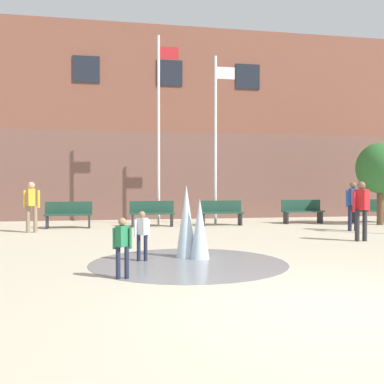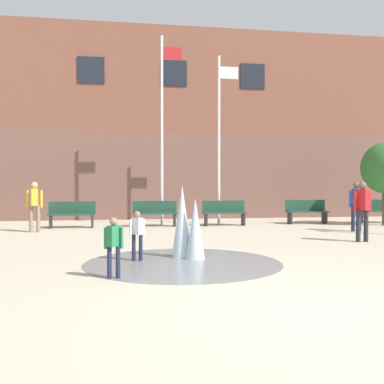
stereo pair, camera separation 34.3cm
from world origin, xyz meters
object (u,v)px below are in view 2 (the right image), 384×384
object	(u,v)px
adult_watching	(35,203)
flagpole_right	(220,134)
park_bench_far_right	(375,211)
adult_near_bench	(362,206)
child_with_pink_shirt	(114,243)
teen_by_trashcan	(356,202)
park_bench_near_trashcan	(307,211)
child_running	(137,232)
park_bench_center	(224,212)
park_bench_under_left_flagpole	(155,213)
flagpole_left	(163,124)
park_bench_left_of_flagpoles	(72,214)

from	to	relation	value
adult_watching	flagpole_right	size ratio (longest dim) A/B	0.25
park_bench_far_right	adult_near_bench	distance (m)	6.39
park_bench_far_right	adult_near_bench	bearing A→B (deg)	-124.30
child_with_pink_shirt	teen_by_trashcan	distance (m)	9.71
park_bench_near_trashcan	adult_near_bench	xyz separation A→B (m)	(-0.78, -5.36, 0.45)
teen_by_trashcan	flagpole_right	xyz separation A→B (m)	(-3.74, 3.33, 2.48)
park_bench_near_trashcan	child_running	distance (m)	9.98
adult_watching	park_bench_center	bearing A→B (deg)	-91.56
park_bench_under_left_flagpole	park_bench_near_trashcan	size ratio (longest dim) A/B	1.00
child_with_pink_shirt	park_bench_center	bearing A→B (deg)	18.56
park_bench_center	child_with_pink_shirt	bearing A→B (deg)	-113.92
flagpole_right	adult_near_bench	bearing A→B (deg)	-66.14
teen_by_trashcan	flagpole_left	bearing A→B (deg)	73.44
park_bench_left_of_flagpoles	flagpole_right	world-z (taller)	flagpole_right
park_bench_near_trashcan	adult_near_bench	world-z (taller)	adult_near_bench
child_running	child_with_pink_shirt	bearing A→B (deg)	123.57
park_bench_near_trashcan	teen_by_trashcan	xyz separation A→B (m)	(0.41, -2.93, 0.45)
park_bench_center	child_with_pink_shirt	xyz separation A→B (m)	(-3.88, -8.75, 0.10)
park_bench_far_right	adult_watching	size ratio (longest dim) A/B	1.01
child_with_pink_shirt	park_bench_left_of_flagpoles	bearing A→B (deg)	52.62
flagpole_left	flagpole_right	world-z (taller)	flagpole_left
park_bench_center	park_bench_near_trashcan	size ratio (longest dim) A/B	1.00
adult_near_bench	child_with_pink_shirt	size ratio (longest dim) A/B	1.61
park_bench_left_of_flagpoles	park_bench_center	distance (m)	5.44
child_with_pink_shirt	flagpole_right	size ratio (longest dim) A/B	0.15
child_with_pink_shirt	flagpole_right	distance (m)	10.52
park_bench_near_trashcan	adult_watching	distance (m)	9.87
park_bench_near_trashcan	park_bench_far_right	distance (m)	2.82
park_bench_center	teen_by_trashcan	size ratio (longest dim) A/B	1.01
park_bench_center	park_bench_far_right	xyz separation A→B (m)	(6.11, 0.14, 0.00)
park_bench_under_left_flagpole	adult_watching	xyz separation A→B (m)	(-3.91, -1.36, 0.45)
child_with_pink_shirt	flagpole_right	xyz separation A→B (m)	(3.85, 9.37, 2.84)
adult_near_bench	teen_by_trashcan	xyz separation A→B (m)	(1.19, 2.43, 0.00)
park_bench_under_left_flagpole	flagpole_right	world-z (taller)	flagpole_right
park_bench_left_of_flagpoles	park_bench_center	bearing A→B (deg)	0.27
park_bench_center	teen_by_trashcan	world-z (taller)	teen_by_trashcan
park_bench_near_trashcan	flagpole_right	xyz separation A→B (m)	(-3.33, 0.40, 2.94)
park_bench_near_trashcan	child_with_pink_shirt	xyz separation A→B (m)	(-7.17, -8.97, 0.10)
child_with_pink_shirt	adult_watching	bearing A→B (deg)	61.53
park_bench_left_of_flagpoles	adult_watching	bearing A→B (deg)	-128.34
child_with_pink_shirt	adult_near_bench	bearing A→B (deg)	-18.03
child_with_pink_shirt	flagpole_right	bearing A→B (deg)	20.17
park_bench_center	flagpole_left	bearing A→B (deg)	164.12
flagpole_right	adult_watching	bearing A→B (deg)	-163.25
park_bench_left_of_flagpoles	adult_watching	world-z (taller)	adult_watching
teen_by_trashcan	flagpole_right	bearing A→B (deg)	61.14
park_bench_under_left_flagpole	park_bench_center	xyz separation A→B (m)	(2.54, -0.06, 0.00)
adult_near_bench	teen_by_trashcan	distance (m)	2.70
teen_by_trashcan	park_bench_center	bearing A→B (deg)	66.73
park_bench_far_right	flagpole_left	size ratio (longest dim) A/B	0.23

